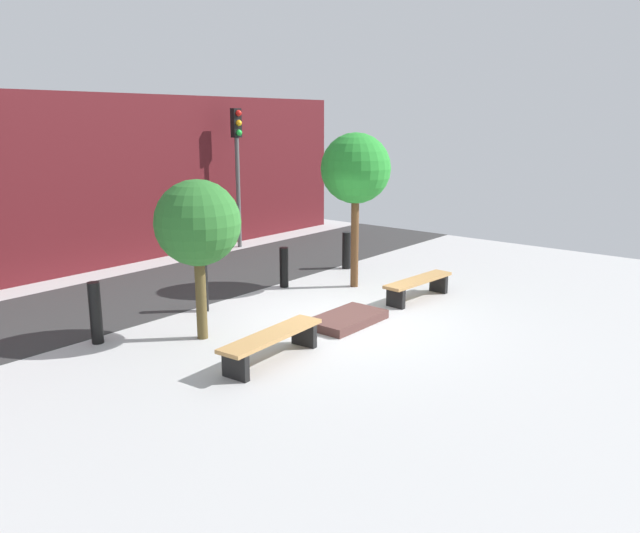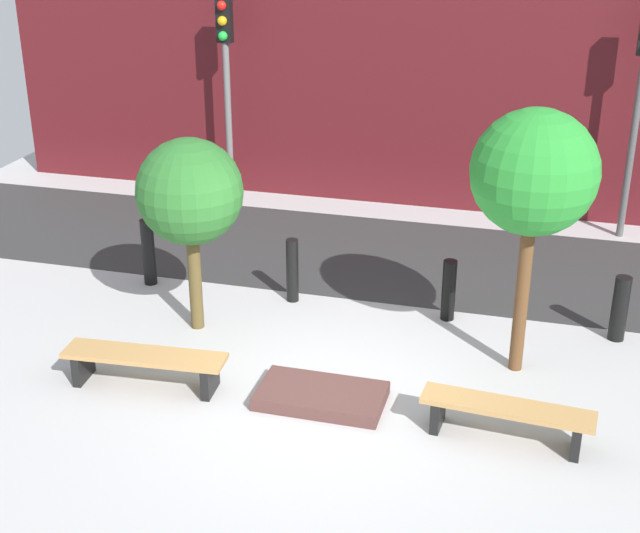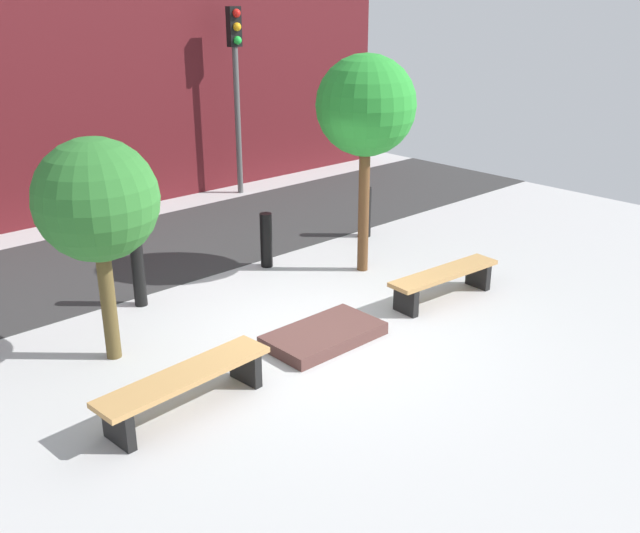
# 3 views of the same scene
# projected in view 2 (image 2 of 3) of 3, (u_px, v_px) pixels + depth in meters

# --- Properties ---
(ground_plane) EXTENTS (18.00, 18.00, 0.00)m
(ground_plane) POSITION_uv_depth(u_px,v_px,m) (323.00, 399.00, 10.48)
(ground_plane) COLOR #B2B2B2
(road_strip) EXTENTS (18.00, 3.39, 0.01)m
(road_strip) POSITION_uv_depth(u_px,v_px,m) (394.00, 258.00, 14.40)
(road_strip) COLOR #313131
(road_strip) RESTS_ON ground
(building_facade) EXTENTS (16.20, 0.50, 4.17)m
(building_facade) POSITION_uv_depth(u_px,v_px,m) (428.00, 93.00, 16.08)
(building_facade) COLOR #511419
(building_facade) RESTS_ON ground
(bench_left) EXTENTS (2.00, 0.58, 0.44)m
(bench_left) POSITION_uv_depth(u_px,v_px,m) (145.00, 362.00, 10.64)
(bench_left) COLOR black
(bench_left) RESTS_ON ground
(bench_right) EXTENTS (1.88, 0.53, 0.43)m
(bench_right) POSITION_uv_depth(u_px,v_px,m) (507.00, 414.00, 9.61)
(bench_right) COLOR black
(bench_right) RESTS_ON ground
(planter_bed) EXTENTS (1.48, 0.83, 0.16)m
(planter_bed) POSITION_uv_depth(u_px,v_px,m) (321.00, 396.00, 10.40)
(planter_bed) COLOR brown
(planter_bed) RESTS_ON ground
(tree_behind_left_bench) EXTENTS (1.39, 1.39, 2.64)m
(tree_behind_left_bench) POSITION_uv_depth(u_px,v_px,m) (190.00, 193.00, 11.42)
(tree_behind_left_bench) COLOR brown
(tree_behind_left_bench) RESTS_ON ground
(tree_behind_right_bench) EXTENTS (1.48, 1.48, 3.30)m
(tree_behind_right_bench) POSITION_uv_depth(u_px,v_px,m) (534.00, 175.00, 10.14)
(tree_behind_right_bench) COLOR brown
(tree_behind_right_bench) RESTS_ON ground
(bollard_far_left) EXTENTS (0.19, 0.19, 1.02)m
(bollard_far_left) POSITION_uv_depth(u_px,v_px,m) (149.00, 252.00, 13.29)
(bollard_far_left) COLOR black
(bollard_far_left) RESTS_ON ground
(bollard_left) EXTENTS (0.18, 0.18, 0.95)m
(bollard_left) POSITION_uv_depth(u_px,v_px,m) (292.00, 270.00, 12.76)
(bollard_left) COLOR black
(bollard_left) RESTS_ON ground
(bollard_center) EXTENTS (0.19, 0.19, 0.88)m
(bollard_center) POSITION_uv_depth(u_px,v_px,m) (449.00, 290.00, 12.23)
(bollard_center) COLOR black
(bollard_center) RESTS_ON ground
(bollard_right) EXTENTS (0.21, 0.21, 0.90)m
(bollard_right) POSITION_uv_depth(u_px,v_px,m) (620.00, 309.00, 11.68)
(bollard_right) COLOR black
(bollard_right) RESTS_ON ground
(traffic_light_west) EXTENTS (0.28, 0.27, 3.74)m
(traffic_light_west) POSITION_uv_depth(u_px,v_px,m) (226.00, 64.00, 15.99)
(traffic_light_west) COLOR slate
(traffic_light_west) RESTS_ON ground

